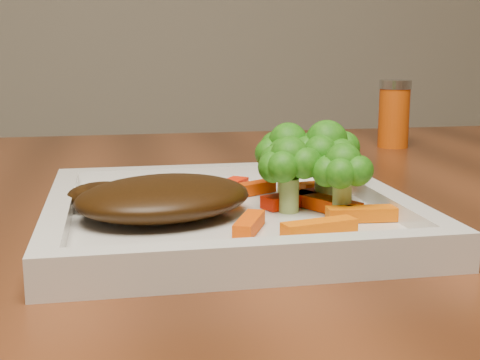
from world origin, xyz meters
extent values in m
cube|color=silver|center=(-0.25, -0.09, 0.76)|extent=(0.27, 0.27, 0.01)
ellipsoid|color=#301B07|center=(-0.30, -0.09, 0.78)|extent=(0.16, 0.15, 0.03)
cube|color=#F66504|center=(-0.20, -0.16, 0.77)|extent=(0.05, 0.03, 0.01)
cube|color=#DE5D03|center=(-0.16, -0.13, 0.77)|extent=(0.06, 0.02, 0.01)
cube|color=#EC4903|center=(-0.25, -0.15, 0.77)|extent=(0.03, 0.05, 0.01)
cube|color=#FF5804|center=(-0.15, -0.04, 0.77)|extent=(0.05, 0.02, 0.01)
cube|color=#F32103|center=(-0.24, -0.03, 0.77)|extent=(0.05, 0.06, 0.01)
cube|color=#FF4004|center=(-0.18, -0.10, 0.77)|extent=(0.05, 0.06, 0.01)
cube|color=red|center=(-0.19, -0.08, 0.77)|extent=(0.07, 0.04, 0.01)
cylinder|color=#CA4C0B|center=(0.04, 0.27, 0.80)|extent=(0.05, 0.05, 0.09)
cube|color=#CA3503|center=(-0.22, -0.03, 0.77)|extent=(0.05, 0.04, 0.01)
camera|label=1|loc=(-0.34, -0.58, 0.89)|focal=50.00mm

